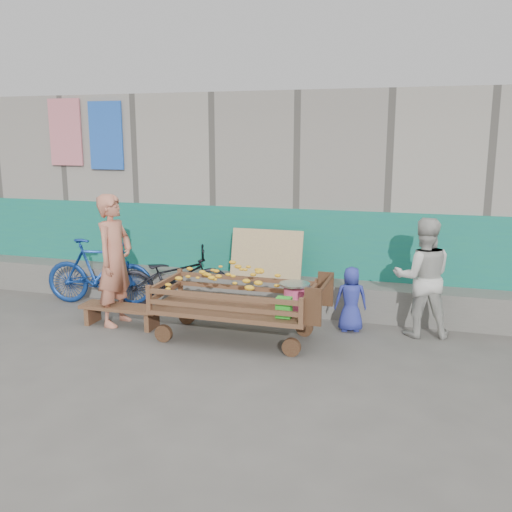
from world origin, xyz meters
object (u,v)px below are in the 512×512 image
(child, at_px, (351,299))
(bicycle_dark, at_px, (173,277))
(vendor_man, at_px, (115,260))
(bench, at_px, (121,311))
(woman, at_px, (423,277))
(bicycle_blue, at_px, (99,272))
(banana_cart, at_px, (232,291))

(child, distance_m, bicycle_dark, 2.58)
(vendor_man, bearing_deg, bicycle_dark, -18.95)
(vendor_man, distance_m, child, 3.03)
(bench, xyz_separation_m, woman, (3.67, 0.76, 0.53))
(bench, bearing_deg, woman, 11.68)
(bench, xyz_separation_m, bicycle_blue, (-0.79, 0.78, 0.28))
(bench, height_order, bicycle_blue, bicycle_blue)
(vendor_man, distance_m, bicycle_dark, 1.06)
(woman, distance_m, bicycle_dark, 3.42)
(vendor_man, bearing_deg, bicycle_blue, 47.50)
(woman, bearing_deg, vendor_man, -0.26)
(banana_cart, distance_m, bench, 1.57)
(bench, relative_size, child, 1.31)
(bicycle_blue, bearing_deg, vendor_man, -143.79)
(child, height_order, bicycle_blue, bicycle_blue)
(bench, bearing_deg, child, 13.21)
(banana_cart, xyz_separation_m, vendor_man, (-1.62, 0.11, 0.25))
(banana_cart, height_order, vendor_man, vendor_man)
(bicycle_dark, bearing_deg, child, -120.65)
(bench, height_order, vendor_man, vendor_man)
(bench, bearing_deg, banana_cart, -1.41)
(woman, relative_size, child, 1.77)
(vendor_man, bearing_deg, banana_cart, -90.47)
(bench, distance_m, woman, 3.78)
(vendor_man, height_order, woman, vendor_man)
(banana_cart, height_order, woman, woman)
(banana_cart, bearing_deg, bench, 178.59)
(child, distance_m, bicycle_blue, 3.63)
(child, bearing_deg, woman, 171.86)
(vendor_man, xyz_separation_m, bicycle_blue, (-0.69, 0.71, -0.36))
(bench, height_order, woman, woman)
(woman, distance_m, child, 0.90)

